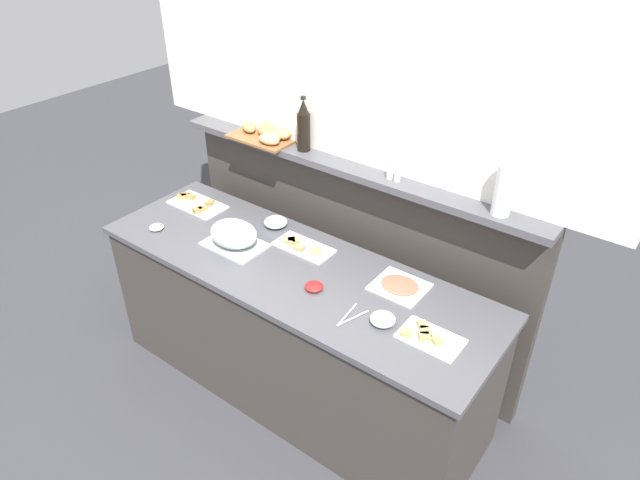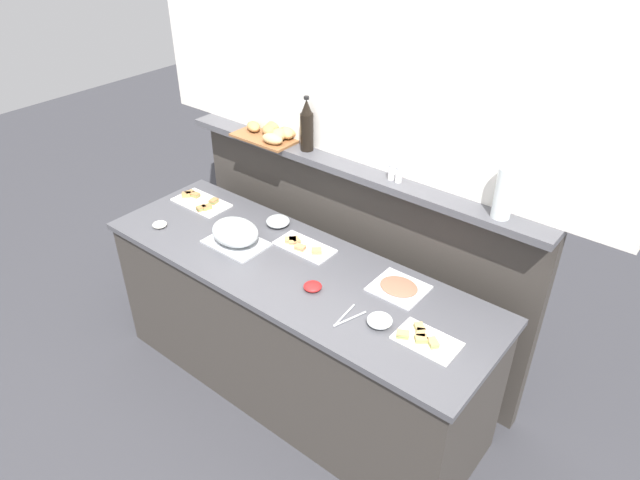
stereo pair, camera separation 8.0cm
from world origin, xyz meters
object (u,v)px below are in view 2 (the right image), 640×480
sandwich_platter_front (424,339)px  bread_basket (274,132)px  condiment_bowl_red (313,286)px  salt_shaker (391,172)px  water_carafe (505,193)px  sandwich_platter_rear (303,246)px  cold_cuts_platter (399,288)px  sandwich_platter_side (201,202)px  serving_cloche (235,233)px  glass_bowl_medium (380,321)px  glass_bowl_large (278,222)px  condiment_bowl_cream (160,224)px  serving_tongs (346,317)px  wine_bottle_dark (307,126)px  pepper_shaker (399,174)px

sandwich_platter_front → bread_basket: bread_basket is taller
condiment_bowl_red → bread_basket: bearing=143.1°
bread_basket → condiment_bowl_red: bearing=-36.9°
salt_shaker → water_carafe: 0.61m
sandwich_platter_rear → cold_cuts_platter: sandwich_platter_rear is taller
sandwich_platter_side → serving_cloche: size_ratio=1.07×
glass_bowl_medium → condiment_bowl_red: (-0.41, 0.01, -0.01)m
glass_bowl_large → salt_shaker: 0.79m
condiment_bowl_cream → serving_tongs: bearing=1.4°
serving_cloche → bread_basket: 0.68m
sandwich_platter_front → serving_tongs: (-0.36, -0.10, -0.01)m
serving_cloche → glass_bowl_medium: 1.01m
salt_shaker → water_carafe: (0.60, 0.00, 0.08)m
sandwich_platter_rear → serving_cloche: (-0.31, -0.21, 0.06)m
sandwich_platter_rear → salt_shaker: 0.65m
cold_cuts_platter → sandwich_platter_front: bearing=-40.5°
sandwich_platter_front → bread_basket: bearing=158.3°
glass_bowl_large → bread_basket: 0.54m
glass_bowl_large → wine_bottle_dark: size_ratio=0.44×
wine_bottle_dark → pepper_shaker: 0.63m
sandwich_platter_side → condiment_bowl_red: (1.11, -0.23, 0.01)m
salt_shaker → pepper_shaker: bearing=0.0°
wine_bottle_dark → salt_shaker: size_ratio=3.63×
cold_cuts_platter → water_carafe: size_ratio=1.06×
glass_bowl_large → wine_bottle_dark: (0.04, 0.23, 0.53)m
sandwich_platter_rear → sandwich_platter_side: 0.83m
sandwich_platter_side → bread_basket: bread_basket is taller
salt_shaker → condiment_bowl_red: bearing=-97.3°
pepper_shaker → condiment_bowl_red: bearing=-101.7°
sandwich_platter_side → wine_bottle_dark: size_ratio=1.16×
sandwich_platter_rear → water_carafe: size_ratio=1.36×
sandwich_platter_front → serving_tongs: bearing=-165.3°
serving_cloche → glass_bowl_medium: (1.01, -0.06, -0.05)m
pepper_shaker → bread_basket: (-0.88, 0.02, -0.01)m
serving_cloche → pepper_shaker: size_ratio=3.91×
cold_cuts_platter → bread_basket: bearing=164.6°
serving_cloche → serving_tongs: serving_cloche is taller
serving_cloche → condiment_bowl_cream: size_ratio=4.00×
pepper_shaker → bread_basket: size_ratio=0.22×
sandwich_platter_rear → serving_cloche: size_ratio=1.00×
bread_basket → water_carafe: (1.44, -0.02, 0.09)m
sandwich_platter_front → water_carafe: water_carafe is taller
cold_cuts_platter → glass_bowl_large: glass_bowl_large is taller
serving_tongs → cold_cuts_platter: bearing=78.3°
sandwich_platter_rear → cold_cuts_platter: 0.62m
condiment_bowl_red → serving_tongs: size_ratio=0.50×
sandwich_platter_rear → sandwich_platter_front: same height
serving_cloche → condiment_bowl_cream: bearing=-162.6°
sandwich_platter_front → condiment_bowl_red: sandwich_platter_front is taller
sandwich_platter_front → salt_shaker: salt_shaker is taller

